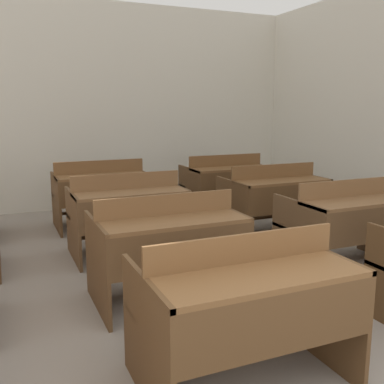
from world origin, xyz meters
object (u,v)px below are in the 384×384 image
(bench_second_right, at_px, (349,221))
(bench_back_right, at_px, (226,182))
(bench_front_center, at_px, (245,305))
(bench_back_center, at_px, (101,191))
(bench_third_right, at_px, (274,197))
(bench_third_center, at_px, (128,211))
(bench_second_center, at_px, (168,244))

(bench_second_right, distance_m, bench_back_right, 2.41)
(bench_front_center, bearing_deg, bench_back_right, 63.76)
(bench_front_center, xyz_separation_m, bench_back_center, (-0.00, 3.62, 0.00))
(bench_front_center, height_order, bench_second_right, same)
(bench_third_right, height_order, bench_back_center, same)
(bench_front_center, distance_m, bench_third_right, 3.00)
(bench_third_center, bearing_deg, bench_back_right, 34.11)
(bench_back_center, bearing_deg, bench_second_right, -53.53)
(bench_second_right, bearing_deg, bench_back_right, 90.56)
(bench_second_center, xyz_separation_m, bench_third_right, (1.79, 1.23, 0.00))
(bench_third_right, xyz_separation_m, bench_back_right, (-0.02, 1.18, 0.00))
(bench_third_right, relative_size, bench_back_center, 1.00)
(bench_second_center, bearing_deg, bench_second_right, -0.02)
(bench_second_right, height_order, bench_back_right, same)
(bench_third_center, height_order, bench_back_center, same)
(bench_second_center, height_order, bench_third_right, same)
(bench_second_center, height_order, bench_second_right, same)
(bench_second_center, xyz_separation_m, bench_back_right, (1.77, 2.41, 0.00))
(bench_front_center, height_order, bench_back_center, same)
(bench_second_center, distance_m, bench_back_right, 2.99)
(bench_third_center, height_order, bench_back_right, same)
(bench_front_center, xyz_separation_m, bench_second_right, (1.79, 1.19, 0.00))
(bench_front_center, distance_m, bench_second_center, 1.19)
(bench_front_center, height_order, bench_third_center, same)
(bench_third_center, bearing_deg, bench_third_right, 0.31)
(bench_second_right, bearing_deg, bench_third_center, 145.68)
(bench_third_center, xyz_separation_m, bench_back_center, (-0.02, 1.22, 0.00))
(bench_front_center, distance_m, bench_back_right, 4.01)
(bench_second_center, bearing_deg, bench_third_right, 34.40)
(bench_third_center, xyz_separation_m, bench_third_right, (1.78, 0.01, 0.00))
(bench_third_center, height_order, bench_third_right, same)
(bench_second_right, relative_size, bench_third_center, 1.00)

